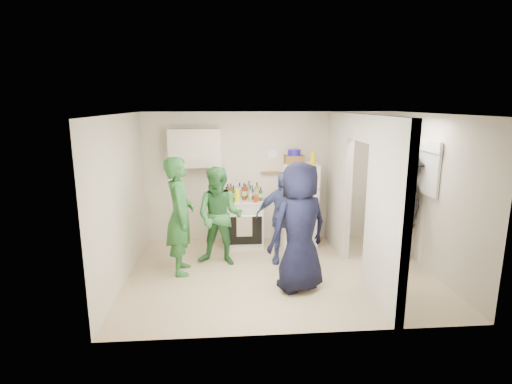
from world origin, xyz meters
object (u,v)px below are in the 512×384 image
Objects in this scene: stove at (243,222)px; person_green_left at (180,216)px; yellow_cup_stack_top at (313,158)px; person_denim at (283,217)px; blue_bowl at (294,152)px; person_navy at (300,227)px; wicker_basket at (294,159)px; fridge at (299,205)px; person_nook at (399,205)px; person_green_center at (220,217)px.

stove is 1.64m from person_green_left.
person_denim is at bearing -130.80° from yellow_cup_stack_top.
blue_bowl reaches higher than yellow_cup_stack_top.
person_denim is at bearing -109.56° from person_navy.
blue_bowl is at bearing 0.00° from wicker_basket.
blue_bowl reaches higher than fridge.
person_nook is (1.66, -0.93, -0.67)m from wicker_basket.
blue_bowl is at bearing 83.40° from person_denim.
person_nook reaches higher than person_denim.
blue_bowl is 0.12× the size of person_nook.
person_green_left reaches higher than stove.
blue_bowl is 1.37m from person_denim.
fridge is 0.99m from blue_bowl.
wicker_basket is 0.22× the size of person_denim.
blue_bowl is (-0.10, 0.05, 0.99)m from fridge.
person_denim is (-0.65, -0.75, -0.90)m from yellow_cup_stack_top.
yellow_cup_stack_top is at bearing 38.83° from person_green_center.
blue_bowl is at bearing 153.43° from fridge.
stove is 1.63m from blue_bowl.
person_denim is at bearing 15.16° from person_green_center.
wicker_basket is 0.19× the size of person_navy.
person_nook is (1.56, -0.88, 0.19)m from fridge.
person_green_left is 0.99× the size of person_navy.
blue_bowl is 0.13× the size of person_navy.
person_green_center is 0.88× the size of person_navy.
person_nook is at bearing -176.88° from person_navy.
person_green_left is (-1.99, -1.19, -0.83)m from blue_bowl.
stove is at bearing 174.14° from yellow_cup_stack_top.
person_navy is (-0.34, -1.87, 0.16)m from fridge.
wicker_basket is 2.06m from person_navy.
wicker_basket is at bearing -62.75° from person_green_left.
wicker_basket is 0.19× the size of person_green_left.
fridge is 0.95m from person_denim.
person_denim is at bearing -109.93° from blue_bowl.
person_navy reaches higher than wicker_basket.
person_green_center is at bearing -150.04° from fridge.
stove is 0.48× the size of person_green_left.
person_green_center reaches higher than fridge.
person_nook reaches higher than person_green_left.
blue_bowl is at bearing -121.51° from person_navy.
wicker_basket is at bearing 48.15° from person_green_center.
fridge is 1.71m from person_green_center.
yellow_cup_stack_top is at bearing -116.56° from person_nook.
blue_bowl reaches higher than stove.
person_denim is (0.62, -0.88, 0.34)m from stove.
person_green_left reaches higher than wicker_basket.
blue_bowl is at bearing -115.63° from person_nook.
person_green_left is at bearing -139.96° from person_green_center.
wicker_basket is 2.43m from person_green_left.
yellow_cup_stack_top is at bearing -69.39° from person_green_left.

